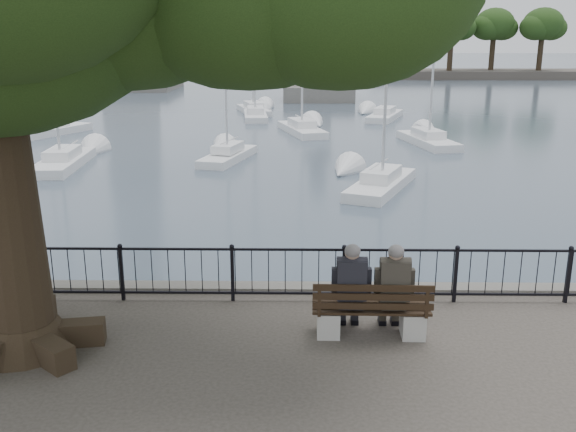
{
  "coord_description": "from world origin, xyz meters",
  "views": [
    {
      "loc": [
        0.16,
        -8.28,
        4.66
      ],
      "look_at": [
        0.0,
        2.5,
        1.6
      ],
      "focal_mm": 40.0,
      "sensor_mm": 36.0,
      "label": 1
    }
  ],
  "objects_px": {
    "person_left": "(351,292)",
    "lion_monument": "(319,74)",
    "person_right": "(393,292)",
    "bench": "(371,316)"
  },
  "relations": [
    {
      "from": "person_left",
      "to": "lion_monument",
      "type": "bearing_deg",
      "value": 88.84
    },
    {
      "from": "person_right",
      "to": "lion_monument",
      "type": "distance_m",
      "value": 48.73
    },
    {
      "from": "person_left",
      "to": "bench",
      "type": "bearing_deg",
      "value": -19.37
    },
    {
      "from": "person_right",
      "to": "lion_monument",
      "type": "relative_size",
      "value": 0.17
    },
    {
      "from": "bench",
      "to": "lion_monument",
      "type": "relative_size",
      "value": 0.21
    },
    {
      "from": "person_left",
      "to": "person_right",
      "type": "xyz_separation_m",
      "value": [
        0.67,
        -0.01,
        0.0
      ]
    },
    {
      "from": "bench",
      "to": "person_right",
      "type": "xyz_separation_m",
      "value": [
        0.35,
        0.1,
        0.37
      ]
    },
    {
      "from": "bench",
      "to": "person_left",
      "type": "bearing_deg",
      "value": 160.63
    },
    {
      "from": "bench",
      "to": "lion_monument",
      "type": "bearing_deg",
      "value": 89.23
    },
    {
      "from": "bench",
      "to": "person_left",
      "type": "relative_size",
      "value": 1.2
    }
  ]
}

